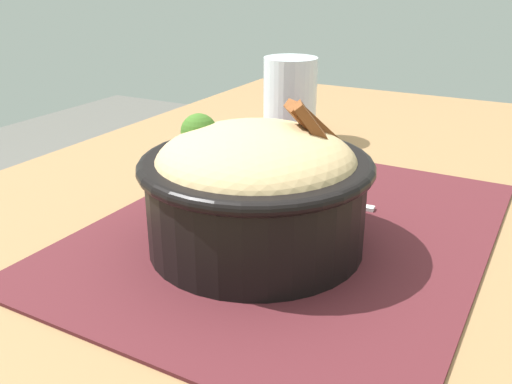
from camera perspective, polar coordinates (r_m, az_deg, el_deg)
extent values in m
cube|color=olive|center=(0.56, 7.13, -3.94)|extent=(1.24, 0.80, 0.02)
cylinder|color=brown|center=(1.31, 1.66, -6.33)|extent=(0.04, 0.04, 0.73)
cube|color=#47191E|center=(0.53, 3.65, -3.78)|extent=(0.44, 0.34, 0.00)
cylinder|color=black|center=(0.47, 0.00, -1.11)|extent=(0.18, 0.18, 0.08)
torus|color=black|center=(0.46, 0.00, 2.78)|extent=(0.20, 0.20, 0.01)
ellipsoid|color=tan|center=(0.46, 0.00, 2.90)|extent=(0.24, 0.24, 0.06)
sphere|color=#345C1D|center=(0.49, -5.79, 6.09)|extent=(0.03, 0.03, 0.03)
cylinder|color=orange|center=(0.46, -5.79, 4.77)|extent=(0.04, 0.02, 0.01)
cylinder|color=orange|center=(0.43, 3.07, 3.45)|extent=(0.03, 0.03, 0.01)
cube|color=brown|center=(0.46, 6.08, 6.28)|extent=(0.04, 0.04, 0.05)
cube|color=brown|center=(0.47, 5.77, 6.54)|extent=(0.04, 0.04, 0.04)
cube|color=brown|center=(0.48, 5.22, 7.03)|extent=(0.05, 0.04, 0.04)
cube|color=silver|center=(0.58, 8.74, -1.17)|extent=(0.01, 0.07, 0.00)
cube|color=silver|center=(0.59, 4.88, -0.50)|extent=(0.01, 0.01, 0.00)
cube|color=silver|center=(0.60, 3.17, -0.20)|extent=(0.02, 0.03, 0.00)
cube|color=silver|center=(0.61, 1.33, 0.47)|extent=(0.00, 0.02, 0.00)
cube|color=silver|center=(0.61, 1.10, 0.28)|extent=(0.00, 0.02, 0.00)
cube|color=silver|center=(0.60, 0.86, 0.09)|extent=(0.00, 0.02, 0.00)
cube|color=silver|center=(0.60, 0.62, -0.11)|extent=(0.00, 0.02, 0.00)
cylinder|color=silver|center=(0.79, 3.46, 9.33)|extent=(0.07, 0.07, 0.11)
cylinder|color=silver|center=(0.79, 3.41, 7.29)|extent=(0.06, 0.06, 0.05)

